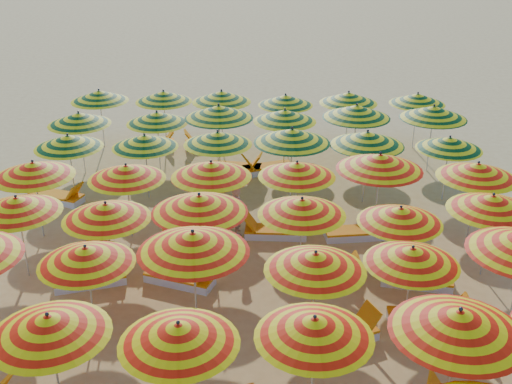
% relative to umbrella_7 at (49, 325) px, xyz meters
% --- Properties ---
extents(ground, '(120.00, 120.00, 0.00)m').
position_rel_umbrella_7_xyz_m(ground, '(3.50, 5.74, -1.97)').
color(ground, '#D8B260').
rests_on(ground, ground).
extents(umbrella_7, '(2.72, 2.72, 2.24)m').
position_rel_umbrella_7_xyz_m(umbrella_7, '(0.00, 0.00, 0.00)').
color(umbrella_7, silver).
rests_on(umbrella_7, ground).
extents(umbrella_8, '(2.41, 2.41, 2.21)m').
position_rel_umbrella_7_xyz_m(umbrella_8, '(2.24, -0.18, -0.03)').
color(umbrella_8, silver).
rests_on(umbrella_8, ground).
extents(umbrella_9, '(2.22, 2.22, 2.21)m').
position_rel_umbrella_7_xyz_m(umbrella_9, '(4.53, 0.00, -0.03)').
color(umbrella_9, silver).
rests_on(umbrella_9, ground).
extents(umbrella_10, '(2.56, 2.56, 2.46)m').
position_rel_umbrella_7_xyz_m(umbrella_10, '(6.92, -0.13, 0.20)').
color(umbrella_10, silver).
rests_on(umbrella_10, ground).
extents(umbrella_13, '(2.59, 2.59, 2.15)m').
position_rel_umbrella_7_xyz_m(umbrella_13, '(0.01, 2.48, -0.08)').
color(umbrella_13, silver).
rests_on(umbrella_13, ground).
extents(umbrella_14, '(3.07, 3.07, 2.48)m').
position_rel_umbrella_7_xyz_m(umbrella_14, '(2.23, 2.52, 0.21)').
color(umbrella_14, silver).
rests_on(umbrella_14, ground).
extents(umbrella_15, '(2.48, 2.48, 2.22)m').
position_rel_umbrella_7_xyz_m(umbrella_15, '(4.72, 2.16, -0.02)').
color(umbrella_15, silver).
rests_on(umbrella_15, ground).
extents(umbrella_16, '(2.51, 2.51, 2.12)m').
position_rel_umbrella_7_xyz_m(umbrella_16, '(6.75, 2.54, -0.11)').
color(umbrella_16, silver).
rests_on(umbrella_16, ground).
extents(umbrella_18, '(2.65, 2.65, 2.22)m').
position_rel_umbrella_7_xyz_m(umbrella_18, '(-2.17, 4.71, -0.02)').
color(umbrella_18, silver).
rests_on(umbrella_18, ground).
extents(umbrella_19, '(2.75, 2.75, 2.21)m').
position_rel_umbrella_7_xyz_m(umbrella_19, '(0.02, 4.40, -0.03)').
color(umbrella_19, silver).
rests_on(umbrella_19, ground).
extents(umbrella_20, '(2.85, 2.85, 2.41)m').
position_rel_umbrella_7_xyz_m(umbrella_20, '(2.19, 4.45, 0.15)').
color(umbrella_20, silver).
rests_on(umbrella_20, ground).
extents(umbrella_21, '(2.36, 2.36, 2.23)m').
position_rel_umbrella_7_xyz_m(umbrella_21, '(4.59, 4.62, -0.01)').
color(umbrella_21, silver).
rests_on(umbrella_21, ground).
extents(umbrella_22, '(2.62, 2.62, 2.12)m').
position_rel_umbrella_7_xyz_m(umbrella_22, '(6.88, 4.40, -0.10)').
color(umbrella_22, silver).
rests_on(umbrella_22, ground).
extents(umbrella_23, '(2.59, 2.59, 2.25)m').
position_rel_umbrella_7_xyz_m(umbrella_23, '(9.14, 4.82, 0.01)').
color(umbrella_23, silver).
rests_on(umbrella_23, ground).
extents(umbrella_24, '(2.37, 2.37, 2.30)m').
position_rel_umbrella_7_xyz_m(umbrella_24, '(-2.42, 6.74, 0.05)').
color(umbrella_24, silver).
rests_on(umbrella_24, ground).
extents(umbrella_25, '(2.47, 2.47, 2.21)m').
position_rel_umbrella_7_xyz_m(umbrella_25, '(0.05, 6.73, -0.03)').
color(umbrella_25, silver).
rests_on(umbrella_25, ground).
extents(umbrella_26, '(2.85, 2.85, 2.30)m').
position_rel_umbrella_7_xyz_m(umbrella_26, '(2.31, 6.72, 0.05)').
color(umbrella_26, silver).
rests_on(umbrella_26, ground).
extents(umbrella_27, '(2.11, 2.11, 2.22)m').
position_rel_umbrella_7_xyz_m(umbrella_27, '(4.60, 6.91, -0.02)').
color(umbrella_27, silver).
rests_on(umbrella_27, ground).
extents(umbrella_28, '(2.94, 2.94, 2.47)m').
position_rel_umbrella_7_xyz_m(umbrella_28, '(6.80, 6.92, 0.20)').
color(umbrella_28, silver).
rests_on(umbrella_28, ground).
extents(umbrella_29, '(2.49, 2.49, 2.28)m').
position_rel_umbrella_7_xyz_m(umbrella_29, '(9.38, 6.76, 0.03)').
color(umbrella_29, silver).
rests_on(umbrella_29, ground).
extents(umbrella_30, '(2.50, 2.50, 2.19)m').
position_rel_umbrella_7_xyz_m(umbrella_30, '(-2.16, 9.12, -0.05)').
color(umbrella_30, silver).
rests_on(umbrella_30, ground).
extents(umbrella_31, '(2.47, 2.47, 2.14)m').
position_rel_umbrella_7_xyz_m(umbrella_31, '(0.12, 9.27, -0.09)').
color(umbrella_31, silver).
rests_on(umbrella_31, ground).
extents(umbrella_32, '(2.60, 2.60, 2.23)m').
position_rel_umbrella_7_xyz_m(umbrella_32, '(2.32, 9.34, -0.02)').
color(umbrella_32, silver).
rests_on(umbrella_32, ground).
extents(umbrella_33, '(2.77, 2.77, 2.44)m').
position_rel_umbrella_7_xyz_m(umbrella_33, '(4.55, 9.04, 0.17)').
color(umbrella_33, silver).
rests_on(umbrella_33, ground).
extents(umbrella_34, '(2.94, 2.94, 2.36)m').
position_rel_umbrella_7_xyz_m(umbrella_34, '(6.79, 9.00, 0.11)').
color(umbrella_34, silver).
rests_on(umbrella_34, ground).
extents(umbrella_35, '(2.35, 2.35, 2.12)m').
position_rel_umbrella_7_xyz_m(umbrella_35, '(9.30, 9.19, -0.11)').
color(umbrella_35, silver).
rests_on(umbrella_35, ground).
extents(umbrella_36, '(2.61, 2.61, 2.21)m').
position_rel_umbrella_7_xyz_m(umbrella_36, '(-2.37, 11.24, -0.03)').
color(umbrella_36, silver).
rests_on(umbrella_36, ground).
extents(umbrella_37, '(2.65, 2.65, 2.18)m').
position_rel_umbrella_7_xyz_m(umbrella_37, '(0.18, 11.41, -0.05)').
color(umbrella_37, silver).
rests_on(umbrella_37, ground).
extents(umbrella_38, '(2.41, 2.41, 2.43)m').
position_rel_umbrella_7_xyz_m(umbrella_38, '(2.24, 11.37, 0.17)').
color(umbrella_38, silver).
rests_on(umbrella_38, ground).
extents(umbrella_39, '(2.74, 2.74, 2.25)m').
position_rel_umbrella_7_xyz_m(umbrella_39, '(4.43, 11.48, 0.00)').
color(umbrella_39, silver).
rests_on(umbrella_39, ground).
extents(umbrella_40, '(2.60, 2.60, 2.41)m').
position_rel_umbrella_7_xyz_m(umbrella_40, '(6.81, 11.51, 0.15)').
color(umbrella_40, silver).
rests_on(umbrella_40, ground).
extents(umbrella_41, '(2.35, 2.35, 2.38)m').
position_rel_umbrella_7_xyz_m(umbrella_41, '(9.37, 11.51, 0.12)').
color(umbrella_41, silver).
rests_on(umbrella_41, ground).
extents(umbrella_42, '(2.67, 2.67, 2.23)m').
position_rel_umbrella_7_xyz_m(umbrella_42, '(-2.29, 13.82, -0.01)').
color(umbrella_42, silver).
rests_on(umbrella_42, ground).
extents(umbrella_43, '(2.36, 2.36, 2.21)m').
position_rel_umbrella_7_xyz_m(umbrella_43, '(0.07, 13.82, -0.03)').
color(umbrella_43, silver).
rests_on(umbrella_43, ground).
extents(umbrella_44, '(2.46, 2.46, 2.29)m').
position_rel_umbrella_7_xyz_m(umbrella_44, '(2.21, 13.58, 0.04)').
color(umbrella_44, silver).
rests_on(umbrella_44, ground).
extents(umbrella_45, '(2.51, 2.51, 2.13)m').
position_rel_umbrella_7_xyz_m(umbrella_45, '(4.54, 13.60, -0.10)').
color(umbrella_45, silver).
rests_on(umbrella_45, ground).
extents(umbrella_46, '(2.78, 2.78, 2.24)m').
position_rel_umbrella_7_xyz_m(umbrella_46, '(6.82, 13.59, -0.00)').
color(umbrella_46, silver).
rests_on(umbrella_46, ground).
extents(umbrella_47, '(2.63, 2.63, 2.16)m').
position_rel_umbrella_7_xyz_m(umbrella_47, '(9.36, 13.73, -0.08)').
color(umbrella_47, silver).
rests_on(umbrella_47, ground).
extents(lounger_6, '(1.82, 1.22, 0.69)m').
position_rel_umbrella_7_xyz_m(lounger_6, '(5.31, 2.11, -1.82)').
color(lounger_6, white).
rests_on(lounger_6, ground).
extents(lounger_7, '(1.75, 0.64, 0.69)m').
position_rel_umbrella_7_xyz_m(lounger_7, '(7.35, 2.75, -1.82)').
color(lounger_7, white).
rests_on(lounger_7, ground).
extents(lounger_8, '(1.83, 1.05, 0.69)m').
position_rel_umbrella_7_xyz_m(lounger_8, '(-0.49, 4.33, -1.82)').
color(lounger_8, white).
rests_on(lounger_8, ground).
extents(lounger_9, '(1.83, 1.15, 0.69)m').
position_rel_umbrella_7_xyz_m(lounger_9, '(1.69, 4.36, -1.82)').
color(lounger_9, white).
rests_on(lounger_9, ground).
extents(lounger_10, '(1.77, 0.69, 0.69)m').
position_rel_umbrella_7_xyz_m(lounger_10, '(5.19, 4.49, -1.82)').
color(lounger_10, white).
rests_on(lounger_10, ground).
extents(lounger_11, '(1.81, 0.92, 0.69)m').
position_rel_umbrella_7_xyz_m(lounger_11, '(7.38, 4.35, -1.82)').
color(lounger_11, white).
rests_on(lounger_11, ground).
extents(lounger_12, '(1.82, 0.94, 0.69)m').
position_rel_umbrella_7_xyz_m(lounger_12, '(1.71, 6.73, -1.82)').
color(lounger_12, white).
rests_on(lounger_12, ground).
extents(lounger_13, '(1.76, 0.66, 0.69)m').
position_rel_umbrella_7_xyz_m(lounger_13, '(4.00, 6.76, -1.82)').
color(lounger_13, white).
rests_on(lounger_13, ground).
extents(lounger_14, '(1.79, 0.78, 0.69)m').
position_rel_umbrella_7_xyz_m(lounger_14, '(6.30, 6.71, -1.82)').
color(lounger_14, white).
rests_on(lounger_14, ground).
extents(lounger_15, '(1.83, 1.15, 0.69)m').
position_rel_umbrella_7_xyz_m(lounger_15, '(-2.66, 8.98, -1.82)').
color(lounger_15, white).
rests_on(lounger_15, ground).
extents(lounger_16, '(1.81, 0.87, 0.69)m').
position_rel_umbrella_7_xyz_m(lounger_16, '(2.84, 11.36, -1.82)').
color(lounger_16, white).
rests_on(lounger_16, ground).
extents(lounger_17, '(1.83, 1.12, 0.69)m').
position_rel_umbrella_7_xyz_m(lounger_17, '(3.83, 11.32, -1.82)').
color(lounger_17, white).
rests_on(lounger_17, ground).
extents(lounger_18, '(1.79, 0.78, 0.69)m').
position_rel_umbrella_7_xyz_m(lounger_18, '(-0.43, 13.66, -1.82)').
color(lounger_18, white).
rests_on(lounger_18, ground).
extents(lounger_19, '(1.81, 0.87, 0.69)m').
position_rel_umbrella_7_xyz_m(lounger_19, '(1.61, 13.73, -1.82)').
color(lounger_19, white).
rests_on(lounger_19, ground).
extents(beachgoer_a, '(0.45, 0.58, 1.43)m').
position_rel_umbrella_7_xyz_m(beachgoer_a, '(2.98, 6.94, -1.26)').
color(beachgoer_a, tan).
rests_on(beachgoer_a, ground).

